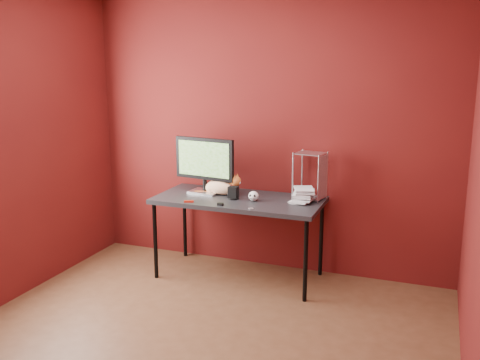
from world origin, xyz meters
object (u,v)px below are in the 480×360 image
at_px(cat, 221,187).
at_px(skull_mug, 254,196).
at_px(monitor, 205,163).
at_px(book_stack, 296,126).
at_px(speaker, 233,193).
at_px(desk, 239,203).

xyz_separation_m(cat, skull_mug, (0.36, -0.12, -0.03)).
bearing_deg(monitor, book_stack, 9.37).
xyz_separation_m(cat, book_stack, (0.69, 0.02, 0.59)).
bearing_deg(book_stack, cat, -178.33).
xyz_separation_m(monitor, cat, (0.16, 0.01, -0.22)).
height_order(monitor, speaker, monitor).
height_order(cat, speaker, cat).
bearing_deg(monitor, skull_mug, -4.56).
distance_m(desk, cat, 0.24).
height_order(cat, book_stack, book_stack).
height_order(monitor, cat, monitor).
distance_m(monitor, book_stack, 0.93).
relative_size(skull_mug, speaker, 0.79).
height_order(skull_mug, speaker, speaker).
bearing_deg(skull_mug, monitor, 163.78).
relative_size(monitor, speaker, 5.21).
distance_m(skull_mug, speaker, 0.19).
relative_size(cat, skull_mug, 4.92).
xyz_separation_m(cat, speaker, (0.16, -0.12, -0.02)).
relative_size(cat, book_stack, 0.34).
xyz_separation_m(skull_mug, speaker, (-0.19, 0.00, 0.01)).
bearing_deg(book_stack, monitor, -177.95).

